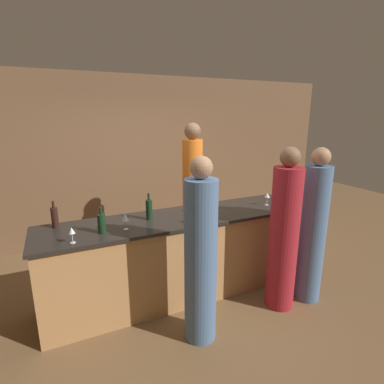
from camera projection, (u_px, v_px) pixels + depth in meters
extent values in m
plane|color=brown|center=(181.00, 292.00, 3.74)|extent=(14.00, 14.00, 0.00)
cube|color=brown|center=(134.00, 159.00, 5.23)|extent=(8.00, 0.06, 2.80)
cube|color=#B27F4C|center=(181.00, 257.00, 3.62)|extent=(3.14, 0.70, 0.96)
cube|color=black|center=(181.00, 218.00, 3.49)|extent=(3.20, 0.76, 0.03)
cylinder|color=orange|center=(192.00, 203.00, 4.33)|extent=(0.28, 0.28, 1.82)
sphere|color=brown|center=(193.00, 131.00, 4.07)|extent=(0.23, 0.23, 0.23)
cylinder|color=#4C6B93|center=(201.00, 263.00, 2.80)|extent=(0.31, 0.31, 1.60)
sphere|color=#A37556|center=(201.00, 168.00, 2.58)|extent=(0.20, 0.20, 0.20)
cylinder|color=#4C6B93|center=(313.00, 235.00, 3.43)|extent=(0.29, 0.29, 1.61)
sphere|color=#A37556|center=(321.00, 157.00, 3.21)|extent=(0.20, 0.20, 0.20)
cylinder|color=maroon|center=(283.00, 240.00, 3.30)|extent=(0.32, 0.32, 1.62)
sphere|color=brown|center=(290.00, 157.00, 3.07)|extent=(0.21, 0.21, 0.21)
cylinder|color=black|center=(102.00, 224.00, 2.99)|extent=(0.08, 0.08, 0.19)
cylinder|color=black|center=(101.00, 211.00, 2.95)|extent=(0.03, 0.03, 0.08)
cylinder|color=black|center=(149.00, 210.00, 3.37)|extent=(0.07, 0.07, 0.23)
cylinder|color=black|center=(149.00, 197.00, 3.33)|extent=(0.03, 0.03, 0.08)
cylinder|color=black|center=(55.00, 218.00, 3.12)|extent=(0.07, 0.07, 0.22)
cylinder|color=black|center=(53.00, 204.00, 3.09)|extent=(0.03, 0.03, 0.07)
cylinder|color=silver|center=(267.00, 205.00, 3.93)|extent=(0.05, 0.05, 0.00)
cylinder|color=silver|center=(267.00, 201.00, 3.91)|extent=(0.01, 0.01, 0.10)
cone|color=silver|center=(267.00, 195.00, 3.89)|extent=(0.07, 0.07, 0.06)
cylinder|color=silver|center=(214.00, 220.00, 3.35)|extent=(0.05, 0.05, 0.00)
cylinder|color=silver|center=(214.00, 217.00, 3.34)|extent=(0.01, 0.01, 0.08)
cone|color=silver|center=(214.00, 210.00, 3.32)|extent=(0.08, 0.08, 0.07)
cylinder|color=silver|center=(126.00, 229.00, 3.09)|extent=(0.05, 0.05, 0.00)
cylinder|color=silver|center=(126.00, 225.00, 3.08)|extent=(0.01, 0.01, 0.09)
cone|color=silver|center=(125.00, 217.00, 3.06)|extent=(0.07, 0.07, 0.08)
cylinder|color=silver|center=(197.00, 224.00, 3.25)|extent=(0.05, 0.05, 0.00)
cylinder|color=silver|center=(197.00, 220.00, 3.24)|extent=(0.01, 0.01, 0.09)
cone|color=silver|center=(197.00, 212.00, 3.22)|extent=(0.06, 0.06, 0.08)
cylinder|color=silver|center=(73.00, 243.00, 2.77)|extent=(0.05, 0.05, 0.00)
cylinder|color=silver|center=(72.00, 238.00, 2.75)|extent=(0.01, 0.01, 0.09)
cone|color=silver|center=(72.00, 230.00, 2.74)|extent=(0.06, 0.06, 0.06)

